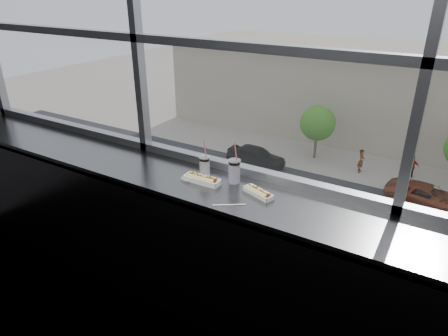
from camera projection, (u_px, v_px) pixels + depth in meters
The scene contains 21 objects.
wall_back_lower at pixel (250, 238), 3.14m from camera, with size 6.00×6.00×0.00m, color black.
counter at pixel (233, 194), 2.70m from camera, with size 6.00×0.55×0.06m, color slate.
counter_fascia at pixel (213, 276), 2.73m from camera, with size 6.00×0.04×1.04m, color slate.
hotdog_tray_left at pixel (202, 179), 2.79m from camera, with size 0.27×0.09×0.07m.
hotdog_tray_right at pixel (258, 192), 2.62m from camera, with size 0.24×0.15×0.06m.
soda_cup_left at pixel (205, 166), 2.85m from camera, with size 0.08×0.08×0.29m.
soda_cup_right at pixel (234, 170), 2.76m from camera, with size 0.09×0.09×0.32m.
loose_straw at pixel (229, 205), 2.51m from camera, with size 0.01×0.01×0.21m, color white.
wrapper at pixel (188, 178), 2.83m from camera, with size 0.11×0.08×0.03m, color silver.
plaza_ground at pixel (439, 124), 41.81m from camera, with size 120.00×120.00×0.00m, color gray.
street_asphalt at pixel (402, 232), 23.53m from camera, with size 80.00×10.00×0.06m, color black.
far_sidewalk at pixel (420, 180), 29.76m from camera, with size 80.00×6.00×0.04m, color gray.
far_building at pixel (444, 98), 35.85m from camera, with size 50.00×14.00×8.00m, color #9E937D.
car_far_b at pixel (428, 193), 25.86m from camera, with size 5.72×2.39×1.91m, color maroon.
car_near_a at pixel (152, 180), 27.25m from camera, with size 6.59×2.75×2.20m, color gray.
car_near_c at pixel (419, 260), 19.38m from camera, with size 6.62×2.76×2.21m, color #61240F.
car_near_b at pixel (256, 213), 23.59m from camera, with size 5.64×2.35×1.88m, color black.
car_far_a at pixel (256, 153), 31.64m from camera, with size 6.48×2.70×2.16m, color black.
pedestrian_a at pixel (362, 159), 30.56m from camera, with size 0.99×0.74×2.23m, color #66605B.
pedestrian_b at pixel (412, 164), 29.82m from camera, with size 0.90×0.68×2.04m, color #66605B.
tree_left at pixel (318, 123), 32.31m from camera, with size 2.89×2.89×4.52m.
Camera 1 is at (1.17, -0.84, 2.37)m, focal length 32.00 mm.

